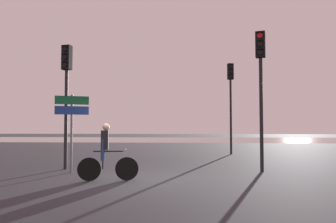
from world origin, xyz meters
TOP-DOWN VIEW (x-y plane):
  - ground_plane at (0.00, 0.00)m, footprint 120.00×120.00m
  - water_strip at (0.00, 29.71)m, footprint 80.00×16.00m
  - traffic_light_near_right at (3.91, 1.91)m, footprint 0.38×0.39m
  - traffic_light_far_right at (3.74, 9.01)m, footprint 0.35×0.37m
  - traffic_light_near_left at (-3.00, 2.10)m, footprint 0.36×0.38m
  - direction_sign_post at (-2.46, 1.23)m, footprint 1.02×0.47m
  - cyclist at (-0.88, -0.30)m, footprint 1.69×0.50m

SIDE VIEW (x-z plane):
  - ground_plane at x=0.00m, z-range 0.00..0.00m
  - water_strip at x=0.00m, z-range 0.00..0.01m
  - cyclist at x=-0.88m, z-range 0.01..1.63m
  - direction_sign_post at x=-2.46m, z-range 0.49..3.09m
  - traffic_light_near_left at x=-3.00m, z-range 0.87..5.37m
  - traffic_light_near_right at x=3.91m, z-range 0.92..5.72m
  - traffic_light_far_right at x=3.74m, z-range 0.95..6.03m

